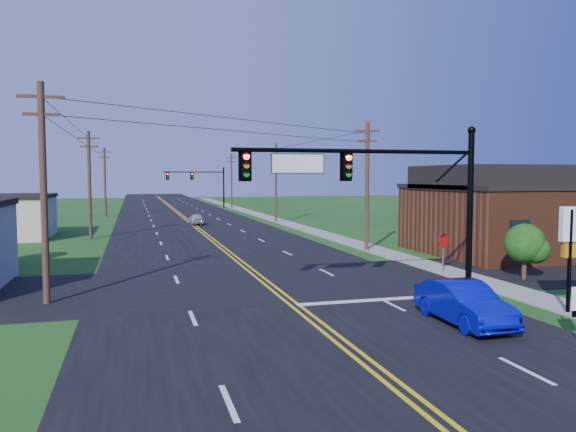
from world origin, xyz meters
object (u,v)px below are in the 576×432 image
object	(u,v)px
stop_sign	(443,244)
blue_car	(464,304)
signal_mast_far	(198,181)
signal_mast_main	(380,187)

from	to	relation	value
stop_sign	blue_car	bearing A→B (deg)	-134.72
blue_car	signal_mast_far	bearing A→B (deg)	91.65
signal_mast_far	blue_car	size ratio (longest dim) A/B	2.42
blue_car	signal_mast_main	bearing A→B (deg)	99.23
blue_car	stop_sign	size ratio (longest dim) A/B	2.07
signal_mast_far	stop_sign	distance (m)	68.09
signal_mast_main	blue_car	bearing A→B (deg)	-81.93
signal_mast_main	blue_car	xyz separation A→B (m)	(0.76, -5.34, -4.00)
signal_mast_far	blue_car	bearing A→B (deg)	-89.51
signal_mast_main	blue_car	world-z (taller)	signal_mast_main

